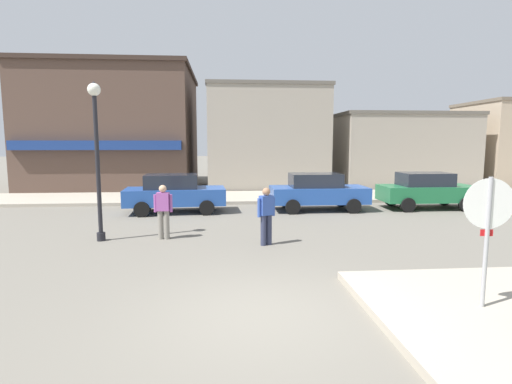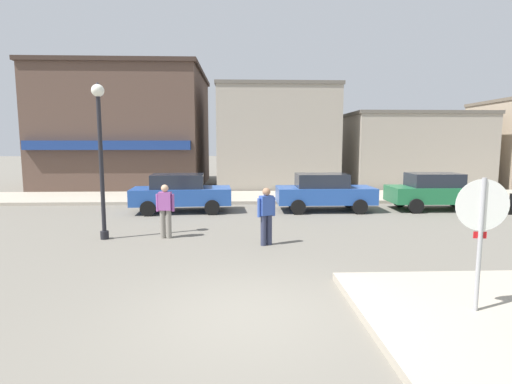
{
  "view_description": "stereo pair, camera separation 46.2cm",
  "coord_description": "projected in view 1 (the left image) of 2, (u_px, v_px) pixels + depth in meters",
  "views": [
    {
      "loc": [
        -0.63,
        -6.27,
        2.84
      ],
      "look_at": [
        0.27,
        4.5,
        1.5
      ],
      "focal_mm": 28.0,
      "sensor_mm": 36.0,
      "label": 1
    },
    {
      "loc": [
        -0.17,
        -6.3,
        2.84
      ],
      "look_at": [
        0.27,
        4.5,
        1.5
      ],
      "focal_mm": 28.0,
      "sensor_mm": 36.0,
      "label": 2
    }
  ],
  "objects": [
    {
      "name": "building_corner_shop",
      "position": [
        119.0,
        129.0,
        26.0
      ],
      "size": [
        9.71,
        10.09,
        7.4
      ],
      "color": "brown",
      "rests_on": "ground"
    },
    {
      "name": "parked_car_third",
      "position": [
        427.0,
        190.0,
        17.2
      ],
      "size": [
        4.02,
        1.92,
        1.56
      ],
      "color": "#1E6B3D",
      "rests_on": "ground"
    },
    {
      "name": "building_storefront_left_mid",
      "position": [
        398.0,
        150.0,
        26.0
      ],
      "size": [
        8.36,
        5.55,
        4.68
      ],
      "color": "#9E9384",
      "rests_on": "ground"
    },
    {
      "name": "parked_car_second",
      "position": [
        318.0,
        191.0,
        16.74
      ],
      "size": [
        4.0,
        1.89,
        1.56
      ],
      "color": "#234C9E",
      "rests_on": "ground"
    },
    {
      "name": "pedestrian_crossing_near",
      "position": [
        163.0,
        210.0,
        11.73
      ],
      "size": [
        0.56,
        0.25,
        1.61
      ],
      "color": "gray",
      "rests_on": "ground"
    },
    {
      "name": "parked_car_nearest",
      "position": [
        174.0,
        193.0,
        16.23
      ],
      "size": [
        4.11,
        2.09,
        1.56
      ],
      "color": "#234C9E",
      "rests_on": "ground"
    },
    {
      "name": "kerb_far",
      "position": [
        236.0,
        197.0,
        20.34
      ],
      "size": [
        80.0,
        4.0,
        0.15
      ],
      "primitive_type": "cube",
      "color": "#A89E8C",
      "rests_on": "ground"
    },
    {
      "name": "lamp_post",
      "position": [
        96.0,
        138.0,
        11.27
      ],
      "size": [
        0.36,
        0.36,
        4.54
      ],
      "color": "black",
      "rests_on": "ground"
    },
    {
      "name": "stop_sign",
      "position": [
        487.0,
        225.0,
        6.43
      ],
      "size": [
        0.82,
        0.12,
        2.3
      ],
      "color": "#9E9EA3",
      "rests_on": "ground"
    },
    {
      "name": "pedestrian_crossing_far",
      "position": [
        266.0,
        214.0,
        11.04
      ],
      "size": [
        0.54,
        0.35,
        1.61
      ],
      "color": "#2D334C",
      "rests_on": "ground"
    },
    {
      "name": "building_storefront_left_near",
      "position": [
        265.0,
        138.0,
        25.09
      ],
      "size": [
        7.21,
        5.84,
        6.25
      ],
      "color": "#9E9384",
      "rests_on": "ground"
    },
    {
      "name": "ground_plane",
      "position": [
        263.0,
        315.0,
        6.6
      ],
      "size": [
        160.0,
        160.0,
        0.0
      ],
      "primitive_type": "plane",
      "color": "#6B665B"
    }
  ]
}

